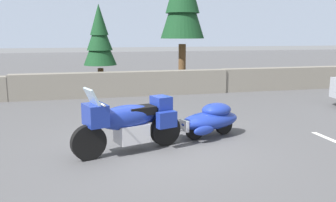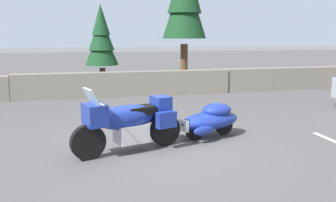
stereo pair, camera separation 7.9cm
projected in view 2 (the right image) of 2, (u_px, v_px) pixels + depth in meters
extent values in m
plane|color=#4C4C4F|center=(159.00, 148.00, 7.19)|extent=(80.00, 80.00, 0.00)
cube|color=slate|center=(125.00, 84.00, 13.17)|extent=(8.00, 0.48, 0.91)
cube|color=slate|center=(313.00, 78.00, 15.00)|extent=(8.00, 0.50, 0.92)
cube|color=#99A8BF|center=(90.00, 13.00, 97.97)|extent=(240.00, 80.00, 16.00)
cylinder|color=black|center=(88.00, 142.00, 6.50)|extent=(0.67, 0.34, 0.66)
cylinder|color=black|center=(165.00, 130.00, 7.33)|extent=(0.67, 0.34, 0.66)
cube|color=silver|center=(131.00, 133.00, 6.93)|extent=(0.71, 0.60, 0.36)
ellipsoid|color=navy|center=(126.00, 117.00, 6.82)|extent=(1.28, 0.79, 0.48)
cube|color=navy|center=(95.00, 115.00, 6.48)|extent=(0.50, 0.61, 0.40)
cube|color=#9EB7C6|center=(92.00, 97.00, 6.39)|extent=(0.32, 0.48, 0.34)
cube|color=black|center=(140.00, 110.00, 6.95)|extent=(0.64, 0.52, 0.16)
cube|color=navy|center=(161.00, 103.00, 7.18)|extent=(0.43, 0.48, 0.28)
cube|color=navy|center=(166.00, 120.00, 6.95)|extent=(0.43, 0.28, 0.32)
cube|color=navy|center=(152.00, 114.00, 7.45)|extent=(0.43, 0.28, 0.32)
cylinder|color=silver|center=(97.00, 102.00, 6.46)|extent=(0.26, 0.68, 0.04)
cylinder|color=silver|center=(90.00, 129.00, 6.48)|extent=(0.26, 0.15, 0.54)
cylinder|color=black|center=(195.00, 130.00, 7.74)|extent=(0.45, 0.23, 0.44)
cylinder|color=black|center=(224.00, 125.00, 8.16)|extent=(0.45, 0.23, 0.44)
ellipsoid|color=navy|center=(210.00, 121.00, 7.92)|extent=(1.64, 1.11, 0.40)
ellipsoid|color=navy|center=(217.00, 110.00, 7.97)|extent=(0.86, 0.76, 0.32)
cube|color=silver|center=(184.00, 126.00, 7.56)|extent=(0.16, 0.32, 0.24)
ellipsoid|color=navy|center=(204.00, 131.00, 7.46)|extent=(0.54, 0.29, 0.20)
ellipsoid|color=navy|center=(187.00, 124.00, 8.00)|extent=(0.54, 0.29, 0.20)
cylinder|color=silver|center=(168.00, 132.00, 7.38)|extent=(0.68, 0.27, 0.05)
cylinder|color=brown|center=(184.00, 65.00, 15.57)|extent=(0.32, 0.32, 1.86)
cone|color=#143D1E|center=(185.00, 3.00, 15.07)|extent=(1.89, 1.89, 2.94)
cylinder|color=brown|center=(103.00, 81.00, 13.80)|extent=(0.23, 0.23, 0.99)
cone|color=#143D1E|center=(101.00, 45.00, 13.54)|extent=(1.26, 1.26, 1.56)
cone|color=#143D1E|center=(101.00, 32.00, 13.45)|extent=(0.98, 0.98, 1.36)
cone|color=#143D1E|center=(101.00, 19.00, 13.36)|extent=(0.70, 0.70, 1.17)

